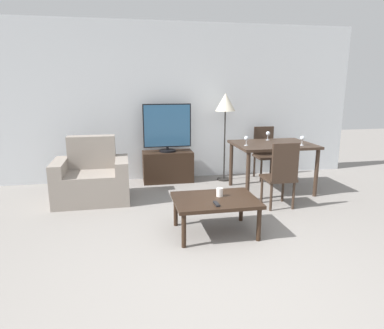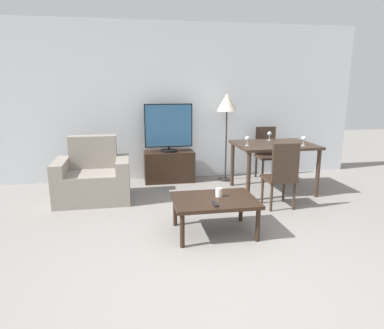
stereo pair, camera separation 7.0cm
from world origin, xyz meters
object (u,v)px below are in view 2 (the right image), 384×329
Objects in this scene: remote_primary at (215,204)px; cup_white_near at (219,192)px; tv_stand at (169,166)px; wine_glass_right at (304,139)px; tv at (169,128)px; coffee_table at (214,202)px; armchair at (93,179)px; wine_glass_left at (247,139)px; wine_glass_center at (269,134)px; floor_lamp at (227,106)px; dining_chair_near at (282,173)px; dining_table at (274,149)px; dining_chair_far at (267,151)px.

cup_white_near is at bearing 68.00° from remote_primary.
tv_stand is 2.28m from wine_glass_right.
tv reaches higher than coffee_table.
armchair is 2.18m from remote_primary.
wine_glass_left is 1.00× the size of wine_glass_center.
floor_lamp is 2.62m from remote_primary.
dining_chair_near is 9.33× the size of cup_white_near.
floor_lamp is 10.42× the size of wine_glass_right.
wine_glass_left and wine_glass_center have the same top height.
wine_glass_left is at bearing -4.25° from armchair.
dining_table is (1.55, -0.85, 0.41)m from tv_stand.
wine_glass_left is 0.84m from wine_glass_right.
coffee_table is 1.01× the size of dining_chair_far.
tv_stand is at bearing 138.23° from wine_glass_left.
cup_white_near is 0.68× the size of wine_glass_center.
floor_lamp reaches higher than dining_table.
dining_chair_far is 1.11m from wine_glass_right.
wine_glass_right is (0.30, -0.57, 0.00)m from wine_glass_center.
dining_chair_far is (1.50, 2.16, 0.13)m from coffee_table.
dining_chair_far reaches higher than coffee_table.
dining_chair_far reaches higher than cup_white_near.
tv is 0.54× the size of floor_lamp.
tv_stand is (1.21, 0.79, -0.05)m from armchair.
armchair is 2.35m from wine_glass_left.
cup_white_near is (0.11, 0.27, 0.04)m from remote_primary.
tv is 5.59× the size of wine_glass_center.
dining_chair_far is at bearing 97.64° from wine_glass_right.
wine_glass_center is (1.38, 1.90, 0.45)m from remote_primary.
tv_stand is 0.92× the size of coffee_table.
tv is 2.20m from wine_glass_right.
tv_stand is 1.82m from dining_table.
floor_lamp is 10.42× the size of wine_glass_center.
tv is 5.59× the size of wine_glass_right.
cup_white_near is at bearing -41.97° from armchair.
wine_glass_center is at bearing -18.55° from tv.
floor_lamp reaches higher than wine_glass_left.
tv is 2.32m from coffee_table.
armchair is 1.44m from tv_stand.
armchair is at bearing -162.52° from floor_lamp.
wine_glass_right is (1.68, 1.33, 0.45)m from remote_primary.
floor_lamp is (-0.35, 1.53, 0.81)m from dining_chair_near.
armchair is 2.07m from cup_white_near.
armchair is 3.17m from wine_glass_right.
wine_glass_left reaches higher than dining_table.
dining_chair_far is at bearing 74.76° from dining_table.
floor_lamp reaches higher than wine_glass_right.
wine_glass_center is at bearing -18.64° from tv_stand.
tv_stand reaches higher than remote_primary.
wine_glass_left is at bearing 57.62° from coffee_table.
coffee_table is (0.26, -2.23, 0.10)m from tv_stand.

